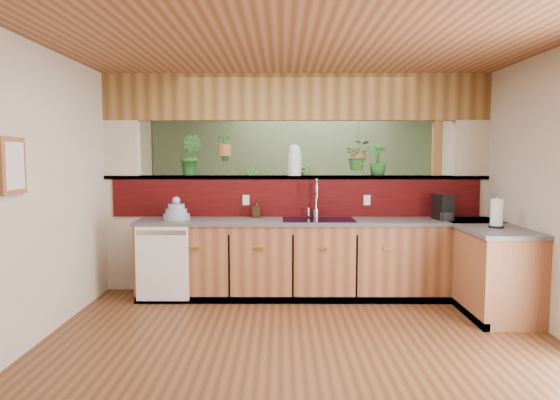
{
  "coord_description": "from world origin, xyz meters",
  "views": [
    {
      "loc": [
        -0.17,
        -4.69,
        1.63
      ],
      "look_at": [
        -0.19,
        0.7,
        1.15
      ],
      "focal_mm": 32.0,
      "sensor_mm": 36.0,
      "label": 1
    }
  ],
  "objects_px": {
    "paper_towel": "(497,214)",
    "dish_stack": "(176,212)",
    "soap_dispenser": "(256,209)",
    "glass_jar": "(294,160)",
    "coffee_maker": "(443,208)",
    "faucet": "(316,197)",
    "shelving_console": "(277,226)"
  },
  "relations": [
    {
      "from": "paper_towel",
      "to": "dish_stack",
      "type": "bearing_deg",
      "value": 169.3
    },
    {
      "from": "soap_dispenser",
      "to": "glass_jar",
      "type": "height_order",
      "value": "glass_jar"
    },
    {
      "from": "coffee_maker",
      "to": "glass_jar",
      "type": "distance_m",
      "value": 1.81
    },
    {
      "from": "soap_dispenser",
      "to": "paper_towel",
      "type": "height_order",
      "value": "paper_towel"
    },
    {
      "from": "faucet",
      "to": "coffee_maker",
      "type": "bearing_deg",
      "value": -6.71
    },
    {
      "from": "dish_stack",
      "to": "soap_dispenser",
      "type": "xyz_separation_m",
      "value": [
        0.91,
        0.17,
        0.02
      ]
    },
    {
      "from": "soap_dispenser",
      "to": "paper_towel",
      "type": "xyz_separation_m",
      "value": [
        2.48,
        -0.81,
        0.04
      ]
    },
    {
      "from": "dish_stack",
      "to": "shelving_console",
      "type": "xyz_separation_m",
      "value": [
        1.13,
        2.27,
        -0.48
      ]
    },
    {
      "from": "paper_towel",
      "to": "glass_jar",
      "type": "distance_m",
      "value": 2.33
    },
    {
      "from": "soap_dispenser",
      "to": "glass_jar",
      "type": "bearing_deg",
      "value": 23.59
    },
    {
      "from": "dish_stack",
      "to": "glass_jar",
      "type": "height_order",
      "value": "glass_jar"
    },
    {
      "from": "coffee_maker",
      "to": "dish_stack",
      "type": "bearing_deg",
      "value": 168.41
    },
    {
      "from": "paper_towel",
      "to": "coffee_maker",
      "type": "bearing_deg",
      "value": 119.08
    },
    {
      "from": "glass_jar",
      "to": "shelving_console",
      "type": "bearing_deg",
      "value": 96.96
    },
    {
      "from": "coffee_maker",
      "to": "paper_towel",
      "type": "bearing_deg",
      "value": -72.08
    },
    {
      "from": "faucet",
      "to": "shelving_console",
      "type": "xyz_separation_m",
      "value": [
        -0.48,
        2.12,
        -0.65
      ]
    },
    {
      "from": "coffee_maker",
      "to": "shelving_console",
      "type": "xyz_separation_m",
      "value": [
        -1.92,
        2.29,
        -0.53
      ]
    },
    {
      "from": "faucet",
      "to": "coffee_maker",
      "type": "distance_m",
      "value": 1.46
    },
    {
      "from": "faucet",
      "to": "soap_dispenser",
      "type": "height_order",
      "value": "faucet"
    },
    {
      "from": "coffee_maker",
      "to": "shelving_console",
      "type": "relative_size",
      "value": 0.2
    },
    {
      "from": "paper_towel",
      "to": "shelving_console",
      "type": "distance_m",
      "value": 3.72
    },
    {
      "from": "coffee_maker",
      "to": "paper_towel",
      "type": "height_order",
      "value": "paper_towel"
    },
    {
      "from": "coffee_maker",
      "to": "soap_dispenser",
      "type": "bearing_deg",
      "value": 163.74
    },
    {
      "from": "dish_stack",
      "to": "soap_dispenser",
      "type": "relative_size",
      "value": 1.48
    },
    {
      "from": "glass_jar",
      "to": "paper_towel",
      "type": "bearing_deg",
      "value": -26.37
    },
    {
      "from": "shelving_console",
      "to": "faucet",
      "type": "bearing_deg",
      "value": -62.51
    },
    {
      "from": "shelving_console",
      "to": "dish_stack",
      "type": "bearing_deg",
      "value": -101.78
    },
    {
      "from": "faucet",
      "to": "soap_dispenser",
      "type": "relative_size",
      "value": 2.28
    },
    {
      "from": "faucet",
      "to": "soap_dispenser",
      "type": "distance_m",
      "value": 0.71
    },
    {
      "from": "dish_stack",
      "to": "shelving_console",
      "type": "distance_m",
      "value": 2.58
    },
    {
      "from": "paper_towel",
      "to": "glass_jar",
      "type": "height_order",
      "value": "glass_jar"
    },
    {
      "from": "dish_stack",
      "to": "coffee_maker",
      "type": "relative_size",
      "value": 1.04
    }
  ]
}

